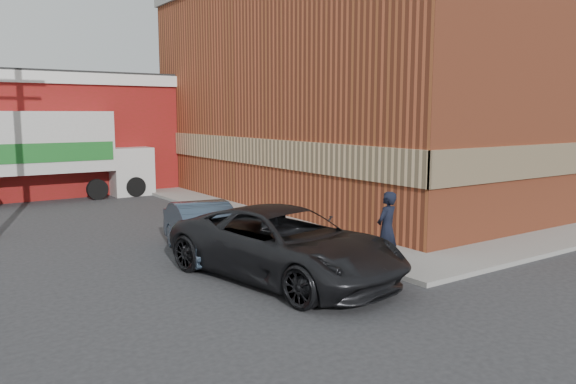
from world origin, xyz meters
TOP-DOWN VIEW (x-y plane):
  - ground at (0.00, 0.00)m, footprint 90.00×90.00m
  - brick_building at (8.50, 9.00)m, footprint 14.25×18.25m
  - sidewalk_west at (0.60, 9.00)m, footprint 1.80×18.00m
  - man at (-0.20, -0.25)m, footprint 0.74×0.59m
  - sedan at (-3.13, 3.54)m, footprint 2.23×4.35m
  - suv_a at (-2.62, 0.50)m, footprint 3.73×6.22m
  - box_truck at (-4.15, 15.99)m, footprint 7.77×2.47m

SIDE VIEW (x-z plane):
  - ground at x=0.00m, z-range 0.00..0.00m
  - sidewalk_west at x=0.60m, z-range 0.00..0.12m
  - sedan at x=-3.13m, z-range 0.00..1.37m
  - suv_a at x=-2.62m, z-range 0.00..1.62m
  - man at x=-0.20m, z-range 0.12..1.90m
  - box_truck at x=-4.15m, z-range 0.29..4.12m
  - brick_building at x=8.50m, z-range 0.00..9.36m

